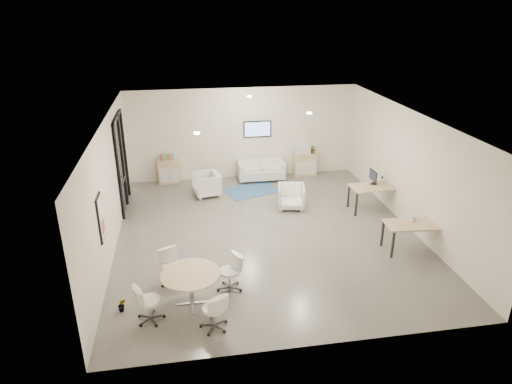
{
  "coord_description": "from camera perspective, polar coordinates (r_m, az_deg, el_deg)",
  "views": [
    {
      "loc": [
        -2.13,
        -10.9,
        5.87
      ],
      "look_at": [
        -0.23,
        0.4,
        1.08
      ],
      "focal_mm": 32.0,
      "sensor_mm": 36.0,
      "label": 1
    }
  ],
  "objects": [
    {
      "name": "printer",
      "position": [
        16.5,
        5.85,
        5.36
      ],
      "size": [
        0.49,
        0.41,
        0.34
      ],
      "rotation": [
        0.0,
        0.0,
        0.02
      ],
      "color": "white",
      "rests_on": "sideboard_right"
    },
    {
      "name": "plant_cabinet",
      "position": [
        16.61,
        7.13,
        5.26
      ],
      "size": [
        0.33,
        0.35,
        0.23
      ],
      "primitive_type": "imported",
      "rotation": [
        0.0,
        0.0,
        -0.23
      ],
      "color": "#3F7F3F",
      "rests_on": "sideboard_right"
    },
    {
      "name": "armchair_right",
      "position": [
        13.95,
        4.44,
        -0.46
      ],
      "size": [
        0.91,
        0.87,
        0.81
      ],
      "primitive_type": "imported",
      "rotation": [
        0.0,
        0.0,
        -0.2
      ],
      "color": "silver",
      "rests_on": "room_shell"
    },
    {
      "name": "artwork",
      "position": [
        10.42,
        -18.82,
        -3.12
      ],
      "size": [
        0.05,
        0.54,
        1.04
      ],
      "color": "black",
      "rests_on": "room_shell"
    },
    {
      "name": "sideboard_left",
      "position": [
        16.14,
        -10.77,
        2.54
      ],
      "size": [
        0.76,
        0.39,
        0.85
      ],
      "color": "tan",
      "rests_on": "room_shell"
    },
    {
      "name": "desk_rear",
      "position": [
        14.12,
        14.71,
        0.45
      ],
      "size": [
        1.57,
        0.89,
        0.79
      ],
      "rotation": [
        0.0,
        0.0,
        0.1
      ],
      "color": "tan",
      "rests_on": "room_shell"
    },
    {
      "name": "meeting_chairs",
      "position": [
        9.72,
        -8.08,
        -11.72
      ],
      "size": [
        2.44,
        2.44,
        0.82
      ],
      "color": "white",
      "rests_on": "room_shell"
    },
    {
      "name": "sideboard_right",
      "position": [
        16.7,
        6.13,
        3.48
      ],
      "size": [
        0.83,
        0.4,
        0.83
      ],
      "color": "tan",
      "rests_on": "room_shell"
    },
    {
      "name": "armchair_left",
      "position": [
        14.91,
        -6.22,
        1.09
      ],
      "size": [
        0.91,
        0.95,
        0.83
      ],
      "primitive_type": "imported",
      "rotation": [
        0.0,
        0.0,
        -1.37
      ],
      "color": "silver",
      "rests_on": "room_shell"
    },
    {
      "name": "loveseat",
      "position": [
        16.21,
        0.6,
        2.69
      ],
      "size": [
        1.62,
        0.82,
        0.61
      ],
      "rotation": [
        0.0,
        0.0,
        -0.01
      ],
      "color": "silver",
      "rests_on": "room_shell"
    },
    {
      "name": "glass_door",
      "position": [
        14.22,
        -16.46,
        3.85
      ],
      "size": [
        0.09,
        1.9,
        2.85
      ],
      "color": "black",
      "rests_on": "room_shell"
    },
    {
      "name": "monitor",
      "position": [
        14.11,
        14.45,
        1.85
      ],
      "size": [
        0.2,
        0.5,
        0.44
      ],
      "color": "black",
      "rests_on": "desk_rear"
    },
    {
      "name": "desk_front",
      "position": [
        12.13,
        19.08,
        -4.09
      ],
      "size": [
        1.46,
        0.81,
        0.74
      ],
      "rotation": [
        0.0,
        0.0,
        -0.08
      ],
      "color": "tan",
      "rests_on": "room_shell"
    },
    {
      "name": "wall_tv",
      "position": [
        16.12,
        0.17,
        7.88
      ],
      "size": [
        0.98,
        0.06,
        0.58
      ],
      "color": "black",
      "rests_on": "room_shell"
    },
    {
      "name": "blue_rug",
      "position": [
        15.31,
        -0.58,
        0.17
      ],
      "size": [
        1.98,
        1.62,
        0.01
      ],
      "primitive_type": "cube",
      "rotation": [
        0.0,
        0.0,
        0.32
      ],
      "color": "#305893",
      "rests_on": "room_shell"
    },
    {
      "name": "round_table",
      "position": [
        9.58,
        -8.17,
        -10.46
      ],
      "size": [
        1.23,
        1.23,
        0.75
      ],
      "color": "tan",
      "rests_on": "room_shell"
    },
    {
      "name": "books",
      "position": [
        15.97,
        -11.05,
        4.34
      ],
      "size": [
        0.44,
        0.14,
        0.22
      ],
      "color": "red",
      "rests_on": "sideboard_left"
    },
    {
      "name": "plant_floor",
      "position": [
        10.01,
        -16.37,
        -13.78
      ],
      "size": [
        0.18,
        0.31,
        0.14
      ],
      "primitive_type": "imported",
      "rotation": [
        0.0,
        0.0,
        -0.03
      ],
      "color": "#3F7F3F",
      "rests_on": "room_shell"
    },
    {
      "name": "cup",
      "position": [
        12.18,
        19.12,
        -3.24
      ],
      "size": [
        0.14,
        0.11,
        0.13
      ],
      "primitive_type": "imported",
      "rotation": [
        0.0,
        0.0,
        -0.1
      ],
      "color": "white",
      "rests_on": "desk_front"
    },
    {
      "name": "ceiling_spots",
      "position": [
        12.19,
        -0.19,
        9.94
      ],
      "size": [
        3.14,
        4.14,
        0.03
      ],
      "color": "#FFEAC6",
      "rests_on": "room_shell"
    },
    {
      "name": "room_shell",
      "position": [
        11.9,
        1.42,
        1.66
      ],
      "size": [
        9.6,
        10.6,
        4.8
      ],
      "color": "#5A5852",
      "rests_on": "ground"
    }
  ]
}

